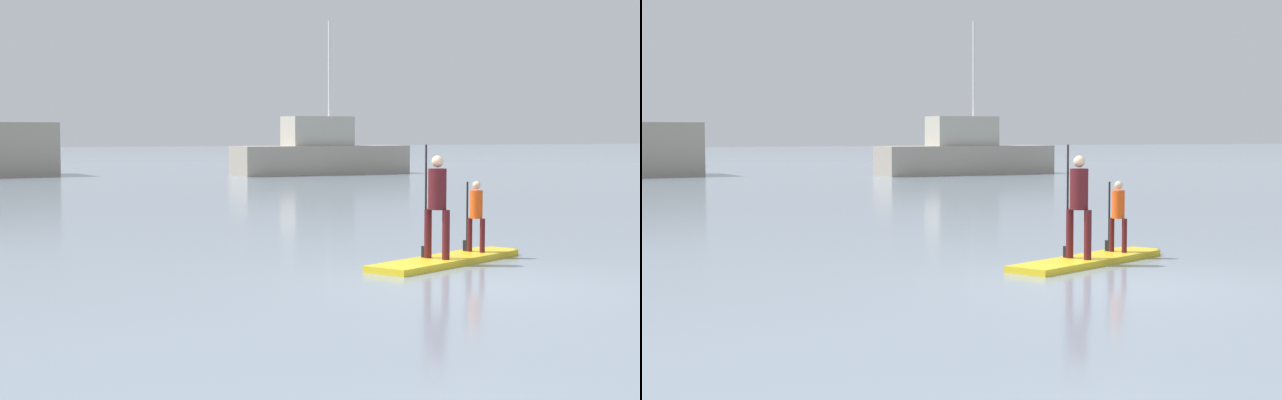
# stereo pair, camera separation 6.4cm
# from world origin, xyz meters

# --- Properties ---
(ground_plane) EXTENTS (240.00, 240.00, 0.00)m
(ground_plane) POSITION_xyz_m (0.00, 0.00, 0.00)
(ground_plane) COLOR gray
(paddleboard_near) EXTENTS (3.34, 2.20, 0.10)m
(paddleboard_near) POSITION_xyz_m (0.82, 2.16, 0.05)
(paddleboard_near) COLOR gold
(paddleboard_near) RESTS_ON ground
(paddler_adult) EXTENTS (0.38, 0.46, 1.77)m
(paddler_adult) POSITION_xyz_m (0.53, 2.01, 1.02)
(paddler_adult) COLOR #4C1419
(paddler_adult) RESTS_ON paddleboard_near
(paddler_child_solo) EXTENTS (0.28, 0.37, 1.17)m
(paddler_child_solo) POSITION_xyz_m (1.54, 2.56, 0.76)
(paddler_child_solo) COLOR #4C1419
(paddler_child_solo) RESTS_ON paddleboard_near
(fishing_boat_green_midground) EXTENTS (8.78, 3.05, 7.29)m
(fishing_boat_green_midground) POSITION_xyz_m (10.80, 32.81, 0.99)
(fishing_boat_green_midground) COLOR #9E9384
(fishing_boat_green_midground) RESTS_ON ground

